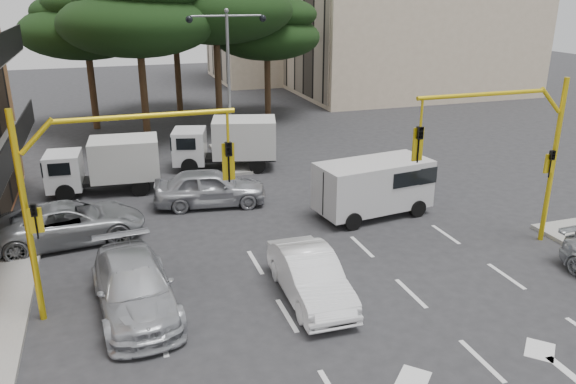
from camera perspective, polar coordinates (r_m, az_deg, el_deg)
name	(u,v)px	position (r m, az deg, el deg)	size (l,w,h in m)	color
ground	(351,304)	(17.04, 6.43, -11.24)	(120.00, 120.00, 0.00)	#28282B
median_strip	(232,158)	(31.11, -5.75, 3.49)	(1.40, 6.00, 0.15)	gray
pine_left_near	(138,12)	(35.26, -15.00, 17.29)	(9.15, 9.15, 10.23)	#382616
pine_left_far	(86,21)	(39.21, -19.87, 15.98)	(8.32, 8.32, 9.30)	#382616
pine_right	(268,29)	(40.85, -2.05, 16.22)	(7.49, 7.49, 8.37)	#382616
pine_back	(174,8)	(42.51, -11.46, 17.87)	(9.15, 9.15, 10.23)	#382616
signal_mast_right	(515,142)	(20.64, 22.03, 4.70)	(5.79, 0.37, 6.00)	gold
signal_mast_left	(94,182)	(15.96, -19.08, 0.92)	(5.79, 0.37, 6.00)	gold
street_lamp_center	(228,59)	(30.06, -6.11, 13.33)	(4.16, 0.36, 7.77)	slate
car_white_hatch	(310,276)	(16.92, 2.26, -8.54)	(1.54, 4.41, 1.45)	white
car_blue_compact	(388,174)	(26.57, 10.09, 1.82)	(1.64, 4.09, 1.39)	blue
car_silver_wagon	(134,287)	(16.87, -15.35, -9.29)	(2.11, 5.18, 1.50)	#ACAEB4
car_silver_cross_a	(70,222)	(22.09, -21.29, -2.90)	(2.46, 5.33, 1.48)	gray
car_silver_cross_b	(210,187)	(24.26, -7.92, 0.48)	(1.91, 4.75, 1.62)	#A3A5AB
van_white	(373,188)	(23.12, 8.64, 0.40)	(2.11, 4.66, 2.33)	silver
box_truck_a	(105,166)	(26.84, -18.10, 2.52)	(2.11, 5.02, 2.47)	white
box_truck_b	(226,144)	(29.17, -6.33, 4.88)	(2.23, 5.31, 2.61)	silver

